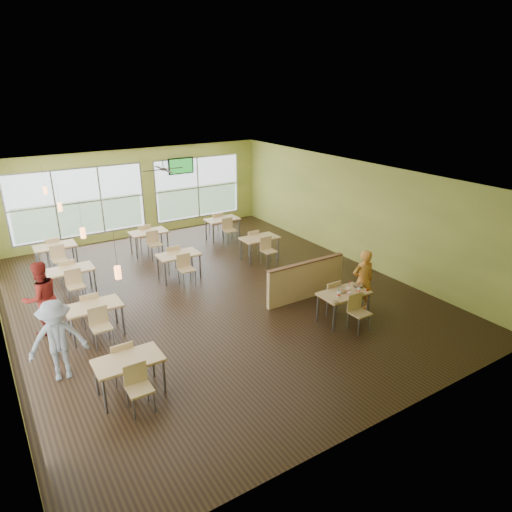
% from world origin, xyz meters
% --- Properties ---
extents(room, '(12.00, 12.04, 3.20)m').
position_xyz_m(room, '(0.00, 0.00, 1.60)').
color(room, black).
rests_on(room, ground).
extents(window_bays, '(9.24, 10.24, 2.38)m').
position_xyz_m(window_bays, '(-2.65, 3.08, 1.48)').
color(window_bays, white).
rests_on(window_bays, room).
extents(main_table, '(1.22, 1.52, 0.87)m').
position_xyz_m(main_table, '(2.00, -3.00, 0.63)').
color(main_table, tan).
rests_on(main_table, floor).
extents(half_wall_divider, '(2.40, 0.14, 1.04)m').
position_xyz_m(half_wall_divider, '(2.00, -1.55, 0.52)').
color(half_wall_divider, tan).
rests_on(half_wall_divider, floor).
extents(dining_tables, '(6.92, 8.72, 0.87)m').
position_xyz_m(dining_tables, '(-1.05, 1.71, 0.63)').
color(dining_tables, tan).
rests_on(dining_tables, floor).
extents(pendant_lights, '(0.11, 7.31, 0.86)m').
position_xyz_m(pendant_lights, '(-3.20, 0.68, 2.45)').
color(pendant_lights, '#2D2119').
rests_on(pendant_lights, ceiling).
extents(ceiling_fan, '(1.25, 1.25, 0.29)m').
position_xyz_m(ceiling_fan, '(-0.00, 3.00, 2.95)').
color(ceiling_fan, '#2D2119').
rests_on(ceiling_fan, ceiling).
extents(tv_backwall, '(1.00, 0.07, 0.60)m').
position_xyz_m(tv_backwall, '(1.80, 5.90, 2.45)').
color(tv_backwall, black).
rests_on(tv_backwall, wall_back).
extents(man_plaid, '(0.66, 0.50, 1.62)m').
position_xyz_m(man_plaid, '(2.75, -2.86, 0.81)').
color(man_plaid, '#D15D17').
rests_on(man_plaid, floor).
extents(patron_maroon, '(1.00, 0.88, 1.74)m').
position_xyz_m(patron_maroon, '(-4.14, 0.24, 0.87)').
color(patron_maroon, maroon).
rests_on(patron_maroon, floor).
extents(patron_grey, '(1.15, 0.76, 1.66)m').
position_xyz_m(patron_grey, '(-4.17, -1.79, 0.83)').
color(patron_grey, slate).
rests_on(patron_grey, floor).
extents(cup_blue, '(0.09, 0.09, 0.34)m').
position_xyz_m(cup_blue, '(1.72, -3.11, 0.82)').
color(cup_blue, white).
rests_on(cup_blue, main_table).
extents(cup_yellow, '(0.08, 0.08, 0.30)m').
position_xyz_m(cup_yellow, '(1.96, -3.22, 0.81)').
color(cup_yellow, white).
rests_on(cup_yellow, main_table).
extents(cup_red_near, '(0.10, 0.10, 0.37)m').
position_xyz_m(cup_red_near, '(2.07, -3.07, 0.82)').
color(cup_red_near, white).
rests_on(cup_red_near, main_table).
extents(cup_red_far, '(0.09, 0.09, 0.33)m').
position_xyz_m(cup_red_far, '(2.27, -3.20, 0.82)').
color(cup_red_far, white).
rests_on(cup_red_far, main_table).
extents(food_basket, '(0.25, 0.25, 0.06)m').
position_xyz_m(food_basket, '(2.50, -2.95, 0.78)').
color(food_basket, black).
rests_on(food_basket, main_table).
extents(ketchup_cup, '(0.07, 0.07, 0.03)m').
position_xyz_m(ketchup_cup, '(2.54, -3.23, 0.76)').
color(ketchup_cup, '#A62100').
rests_on(ketchup_cup, main_table).
extents(wrapper_left, '(0.18, 0.16, 0.04)m').
position_xyz_m(wrapper_left, '(1.46, -3.30, 0.77)').
color(wrapper_left, '#A4844F').
rests_on(wrapper_left, main_table).
extents(wrapper_mid, '(0.22, 0.20, 0.06)m').
position_xyz_m(wrapper_mid, '(1.98, -2.96, 0.78)').
color(wrapper_mid, '#A4844F').
rests_on(wrapper_mid, main_table).
extents(wrapper_right, '(0.15, 0.13, 0.04)m').
position_xyz_m(wrapper_right, '(2.27, -3.30, 0.77)').
color(wrapper_right, '#A4844F').
rests_on(wrapper_right, main_table).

